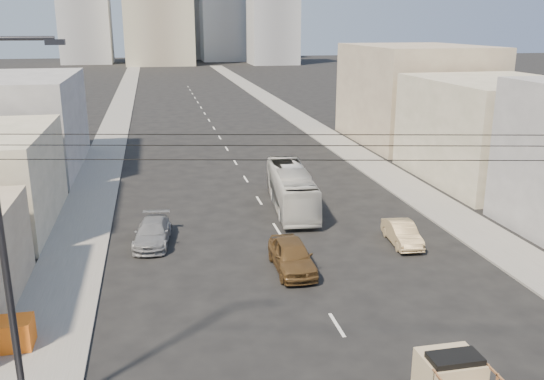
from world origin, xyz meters
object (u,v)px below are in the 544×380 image
object	(u,v)px
sedan_tan	(402,233)
streetlamp_left	(4,233)
sedan_brown	(292,256)
crate_stack	(8,334)
city_bus	(291,189)
sedan_grey	(153,233)

from	to	relation	value
sedan_tan	streetlamp_left	bearing A→B (deg)	-140.86
sedan_brown	crate_stack	xyz separation A→B (m)	(-12.46, -5.09, -0.11)
city_bus	sedan_tan	world-z (taller)	city_bus
city_bus	sedan_grey	size ratio (longest dim) A/B	2.15
city_bus	crate_stack	bearing A→B (deg)	-129.16
city_bus	sedan_brown	xyz separation A→B (m)	(-2.37, -10.00, -0.59)
city_bus	sedan_tan	distance (m)	9.06
sedan_grey	sedan_tan	bearing A→B (deg)	-4.68
crate_stack	sedan_brown	bearing A→B (deg)	22.21
city_bus	sedan_tan	size ratio (longest dim) A/B	2.56
sedan_brown	crate_stack	size ratio (longest dim) A/B	2.60
sedan_brown	crate_stack	bearing A→B (deg)	-157.37
city_bus	crate_stack	distance (m)	21.16
sedan_brown	sedan_tan	distance (m)	7.39
sedan_grey	crate_stack	bearing A→B (deg)	-111.19
sedan_tan	streetlamp_left	world-z (taller)	streetlamp_left
sedan_tan	sedan_grey	size ratio (longest dim) A/B	0.84
sedan_brown	sedan_grey	xyz separation A→B (m)	(-6.93, 5.18, -0.12)
sedan_tan	sedan_grey	distance (m)	14.26
city_bus	streetlamp_left	distance (m)	24.36
sedan_tan	city_bus	bearing A→B (deg)	126.13
sedan_brown	sedan_tan	bearing A→B (deg)	18.28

